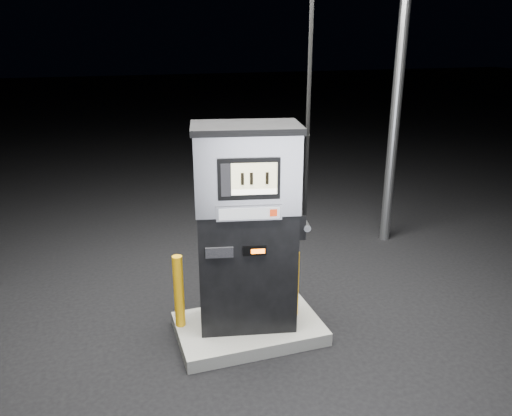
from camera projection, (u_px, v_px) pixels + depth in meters
name	position (u px, v px, depth m)	size (l,w,h in m)	color
ground	(249.00, 334.00, 5.68)	(80.00, 80.00, 0.00)	black
pump_island	(249.00, 328.00, 5.66)	(1.60, 1.00, 0.15)	slate
fuel_dispenser	(247.00, 226.00, 5.30)	(1.29, 0.88, 4.64)	black
bollard_left	(179.00, 291.00, 5.46)	(0.11, 0.11, 0.84)	#FEB00E
bollard_right	(294.00, 284.00, 5.68)	(0.10, 0.10, 0.79)	#FEB00E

